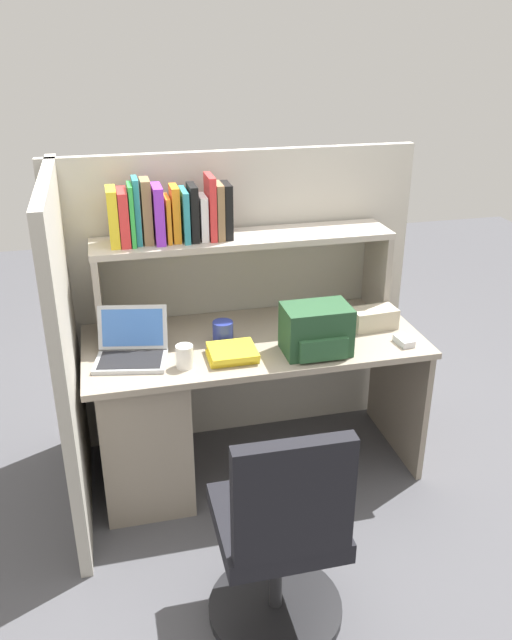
{
  "coord_description": "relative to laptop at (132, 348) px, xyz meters",
  "views": [
    {
      "loc": [
        -0.64,
        -2.69,
        2.09
      ],
      "look_at": [
        0.0,
        -0.05,
        0.85
      ],
      "focal_mm": 36.35,
      "sensor_mm": 36.0,
      "label": 1
    }
  ],
  "objects": [
    {
      "name": "reference_books_on_shelf",
      "position": [
        0.22,
        0.27,
        0.53
      ],
      "size": [
        0.56,
        0.18,
        0.3
      ],
      "color": "yellow",
      "rests_on": "overhead_hutch"
    },
    {
      "name": "office_chair",
      "position": [
        0.44,
        -0.92,
        -0.39
      ],
      "size": [
        0.52,
        0.52,
        0.93
      ],
      "rotation": [
        0.0,
        0.0,
        3.12
      ],
      "color": "black",
      "rests_on": "ground_plane"
    },
    {
      "name": "tissue_box",
      "position": [
        1.18,
        0.05,
        -0.0
      ],
      "size": [
        0.23,
        0.14,
        0.1
      ],
      "primitive_type": "cube",
      "rotation": [
        0.0,
        0.0,
        0.07
      ],
      "color": "#BFB299",
      "rests_on": "desk"
    },
    {
      "name": "paper_cup",
      "position": [
        0.22,
        -0.14,
        0.0
      ],
      "size": [
        0.08,
        0.08,
        0.1
      ],
      "primitive_type": "cylinder",
      "color": "white",
      "rests_on": "desk"
    },
    {
      "name": "cubicle_partition_rear",
      "position": [
        0.57,
        0.45,
        -0.01
      ],
      "size": [
        1.84,
        0.05,
        1.55
      ],
      "primitive_type": "cube",
      "color": "#B2ADA0",
      "rests_on": "ground_plane"
    },
    {
      "name": "computer_mouse",
      "position": [
        1.24,
        -0.15,
        -0.03
      ],
      "size": [
        0.07,
        0.11,
        0.03
      ],
      "primitive_type": "cube",
      "rotation": [
        0.0,
        0.0,
        0.1
      ],
      "color": "silver",
      "rests_on": "desk"
    },
    {
      "name": "ground_plane",
      "position": [
        0.57,
        0.07,
        -0.78
      ],
      "size": [
        8.0,
        8.0,
        0.0
      ],
      "primitive_type": "plane",
      "color": "#4C4C51"
    },
    {
      "name": "overhead_hutch",
      "position": [
        0.57,
        0.27,
        0.3
      ],
      "size": [
        1.44,
        0.28,
        0.45
      ],
      "color": "gray",
      "rests_on": "desk"
    },
    {
      "name": "snack_canister",
      "position": [
        0.43,
        0.06,
        0.0
      ],
      "size": [
        0.1,
        0.1,
        0.11
      ],
      "primitive_type": "cylinder",
      "color": "navy",
      "rests_on": "desk"
    },
    {
      "name": "cubicle_partition_left",
      "position": [
        -0.28,
        0.02,
        -0.01
      ],
      "size": [
        0.05,
        1.06,
        1.55
      ],
      "primitive_type": "cube",
      "color": "#B2ADA0",
      "rests_on": "ground_plane"
    },
    {
      "name": "desk_book_stack",
      "position": [
        0.44,
        -0.1,
        -0.03
      ],
      "size": [
        0.22,
        0.2,
        0.05
      ],
      "color": "yellow",
      "rests_on": "desk"
    },
    {
      "name": "backpack",
      "position": [
        0.82,
        -0.13,
        0.06
      ],
      "size": [
        0.3,
        0.23,
        0.22
      ],
      "color": "#264C2D",
      "rests_on": "desk"
    },
    {
      "name": "laptop",
      "position": [
        0.0,
        0.0,
        0.0
      ],
      "size": [
        0.36,
        0.32,
        0.22
      ],
      "color": "#B7BABF",
      "rests_on": "desk"
    },
    {
      "name": "desk",
      "position": [
        0.18,
        0.07,
        -0.38
      ],
      "size": [
        1.6,
        0.7,
        0.73
      ],
      "color": "gray",
      "rests_on": "ground_plane"
    }
  ]
}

